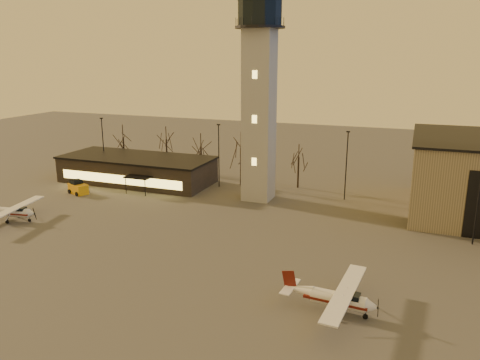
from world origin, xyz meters
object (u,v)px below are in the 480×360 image
(terminal, at_px, (137,169))
(control_tower, at_px, (259,86))
(cessna_front, at_px, (340,302))
(cessna_rear, at_px, (15,214))
(service_cart, at_px, (78,189))

(terminal, bearing_deg, control_tower, -5.15)
(control_tower, distance_m, cessna_front, 35.85)
(terminal, xyz_separation_m, cessna_front, (38.42, -29.92, -1.15))
(cessna_front, height_order, cessna_rear, cessna_front)
(control_tower, bearing_deg, terminal, 174.85)
(terminal, height_order, cessna_front, terminal)
(control_tower, bearing_deg, cessna_rear, -142.03)
(service_cart, bearing_deg, cessna_rear, -65.37)
(control_tower, xyz_separation_m, terminal, (-21.99, 1.98, -14.17))
(cessna_front, bearing_deg, terminal, 146.54)
(terminal, distance_m, cessna_rear, 22.58)
(cessna_front, relative_size, service_cart, 2.94)
(terminal, height_order, service_cart, terminal)
(cessna_rear, bearing_deg, control_tower, 28.41)
(control_tower, relative_size, cessna_rear, 3.26)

